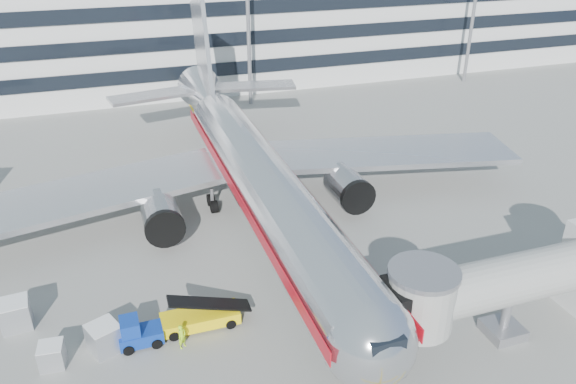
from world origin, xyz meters
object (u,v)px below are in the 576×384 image
object	(u,v)px
belt_loader	(200,317)
ramp_worker	(182,337)
cargo_container_front	(104,338)
main_jet	(253,171)
baggage_tug	(137,333)
cargo_container_right	(52,355)
cargo_container_left	(15,314)

from	to	relation	value
belt_loader	ramp_worker	xyz separation A→B (m)	(-1.39, -1.57, 0.11)
belt_loader	cargo_container_front	size ratio (longest dim) A/B	2.31
main_jet	belt_loader	bearing A→B (deg)	-119.22
main_jet	belt_loader	world-z (taller)	main_jet
baggage_tug	ramp_worker	world-z (taller)	baggage_tug
cargo_container_front	belt_loader	bearing A→B (deg)	2.78
belt_loader	baggage_tug	bearing A→B (deg)	-173.46
cargo_container_front	ramp_worker	size ratio (longest dim) A/B	1.37
baggage_tug	ramp_worker	size ratio (longest dim) A/B	1.61
belt_loader	baggage_tug	world-z (taller)	belt_loader
belt_loader	cargo_container_right	xyz separation A→B (m)	(-8.77, -0.63, 0.04)
baggage_tug	cargo_container_right	size ratio (longest dim) A/B	1.75
cargo_container_right	ramp_worker	bearing A→B (deg)	-7.27
ramp_worker	main_jet	bearing A→B (deg)	21.49
baggage_tug	ramp_worker	xyz separation A→B (m)	(2.51, -1.12, -0.04)
cargo_container_front	cargo_container_right	bearing A→B (deg)	-173.28
main_jet	cargo_container_front	xyz separation A→B (m)	(-13.02, -13.15, -3.32)
main_jet	cargo_container_right	world-z (taller)	main_jet
belt_loader	baggage_tug	xyz separation A→B (m)	(-3.90, -0.45, 0.15)
cargo_container_front	baggage_tug	bearing A→B (deg)	-4.89
baggage_tug	main_jet	bearing A→B (deg)	50.19
baggage_tug	cargo_container_front	bearing A→B (deg)	175.11
main_jet	cargo_container_left	xyz separation A→B (m)	(-18.22, -9.12, -3.29)
main_jet	baggage_tug	xyz separation A→B (m)	(-11.10, -13.32, -3.38)
main_jet	belt_loader	distance (m)	15.16
baggage_tug	ramp_worker	distance (m)	2.75
cargo_container_front	ramp_worker	bearing A→B (deg)	-16.23
cargo_container_left	ramp_worker	world-z (taller)	cargo_container_left
belt_loader	baggage_tug	distance (m)	3.93
ramp_worker	baggage_tug	bearing A→B (deg)	118.09
main_jet	baggage_tug	bearing A→B (deg)	-129.81
cargo_container_left	cargo_container_right	bearing A→B (deg)	-62.77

